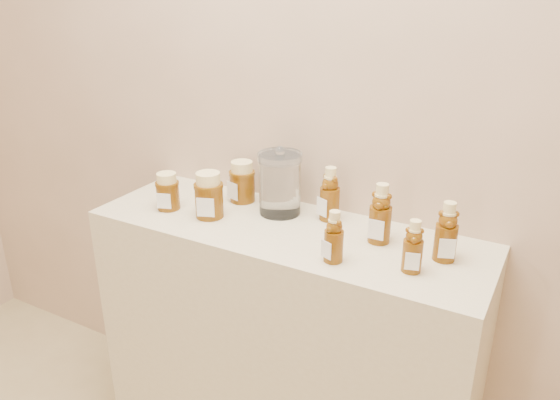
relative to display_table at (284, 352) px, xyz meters
The scene contains 11 objects.
wall_back 0.92m from the display_table, 90.00° to the left, with size 3.50×0.02×2.70m, color tan.
display_table is the anchor object (origin of this frame).
bear_bottle_back_left 0.56m from the display_table, 53.79° to the left, with size 0.06×0.06×0.19m, color #552C06, non-canonical shape.
bear_bottle_back_mid 0.61m from the display_table, 10.37° to the left, with size 0.07×0.07×0.19m, color #552C06, non-canonical shape.
bear_bottle_back_right 0.71m from the display_table, ahead, with size 0.06×0.06×0.18m, color #552C06, non-canonical shape.
bear_bottle_front_left 0.58m from the display_table, 29.11° to the right, with size 0.05×0.05×0.16m, color #552C06, non-canonical shape.
bear_bottle_front_right 0.67m from the display_table, ahead, with size 0.05×0.05×0.16m, color #552C06, non-canonical shape.
honey_jar_left 0.65m from the display_table, behind, with size 0.08×0.08×0.12m, color #552C06, non-canonical shape.
honey_jar_back 0.58m from the display_table, 152.39° to the left, with size 0.09×0.09×0.14m, color #552C06, non-canonical shape.
honey_jar_front 0.58m from the display_table, behind, with size 0.09×0.09×0.14m, color #552C06, non-canonical shape.
glass_canister 0.57m from the display_table, 126.64° to the left, with size 0.14×0.14×0.21m, color white, non-canonical shape.
Camera 1 is at (0.70, 0.27, 1.59)m, focal length 35.00 mm.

